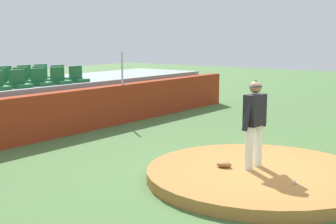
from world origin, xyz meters
The scene contains 19 objects.
ground_plane centered at (0.00, 0.00, 0.00)m, with size 60.00×60.00×0.00m, color #486E38.
pitchers_mound centered at (0.00, 0.00, 0.11)m, with size 4.31×4.31×0.21m, color #AC7237.
pitcher centered at (0.05, 0.15, 1.20)m, with size 0.82×0.28×1.71m.
baseball centered at (-0.44, -0.87, 0.25)m, with size 0.07×0.07×0.07m, color white.
fielding_glove centered at (-0.28, 0.61, 0.27)m, with size 0.30×0.20×0.11m, color brown.
brick_barrier centered at (0.00, 6.23, 0.61)m, with size 17.31×0.40×1.23m, color #973016.
fence_post_right centered at (2.97, 6.23, 1.74)m, with size 0.06×0.06×1.03m, color silver.
bleacher_platform centered at (0.00, 8.43, 0.66)m, with size 16.64×3.17×1.31m, color gray.
stadium_chair_3 centered at (-0.03, 7.39, 1.47)m, with size 0.48×0.44×0.50m.
stadium_chair_4 centered at (0.69, 7.39, 1.47)m, with size 0.48×0.44×0.50m.
stadium_chair_5 centered at (1.38, 7.35, 1.47)m, with size 0.48×0.44×0.50m.
stadium_chair_6 centered at (2.12, 7.35, 1.47)m, with size 0.48×0.44×0.50m.
stadium_chair_10 centered at (-0.03, 8.24, 1.47)m, with size 0.48×0.44×0.50m.
stadium_chair_11 centered at (0.69, 8.21, 1.47)m, with size 0.48×0.44×0.50m.
stadium_chair_12 centered at (1.39, 8.21, 1.47)m, with size 0.48×0.44×0.50m.
stadium_chair_13 centered at (2.13, 8.22, 1.47)m, with size 0.48×0.44×0.50m.
stadium_chair_18 centered at (0.68, 9.05, 1.47)m, with size 0.48×0.44×0.50m.
stadium_chair_19 centered at (1.41, 9.04, 1.47)m, with size 0.48×0.44×0.50m.
stadium_chair_20 centered at (2.08, 9.04, 1.47)m, with size 0.48×0.44×0.50m.
Camera 1 is at (-7.88, -3.75, 2.70)m, focal length 49.54 mm.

